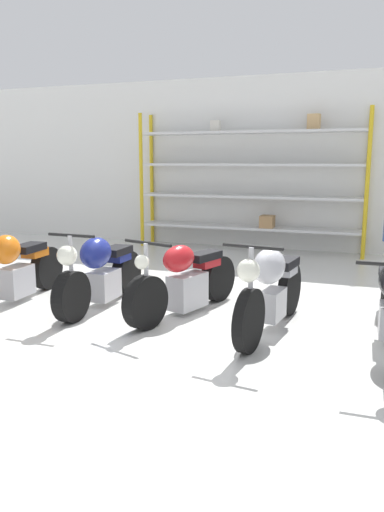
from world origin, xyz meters
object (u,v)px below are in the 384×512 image
Objects in this scene: shelving_rack at (250,180)px; motorcycle_red at (185,281)px; motorcycle_blue at (100,272)px; motorcycle_orange at (12,270)px; motorcycle_silver at (271,287)px.

motorcycle_red is (0.28, -4.64, -1.05)m from shelving_rack.
motorcycle_blue is at bearing -67.77° from motorcycle_red.
motorcycle_blue is (1.17, 0.26, 0.01)m from motorcycle_orange.
motorcycle_silver is at bearing 87.85° from motorcycle_orange.
motorcycle_silver is (1.13, -0.33, 0.10)m from motorcycle_red.
shelving_rack is at bearing 155.40° from motorcycle_orange.
motorcycle_silver reaches higher than motorcycle_blue.
motorcycle_silver is (1.41, -4.98, -0.95)m from shelving_rack.
shelving_rack is 4.77m from motorcycle_red.
motorcycle_silver is (2.26, -0.24, 0.05)m from motorcycle_blue.
motorcycle_orange is 1.20m from motorcycle_blue.
shelving_rack is 5.26m from motorcycle_silver.
motorcycle_red is (1.13, 0.10, -0.05)m from motorcycle_blue.
motorcycle_orange is 1.10× the size of motorcycle_blue.
shelving_rack reaches higher than motorcycle_orange.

